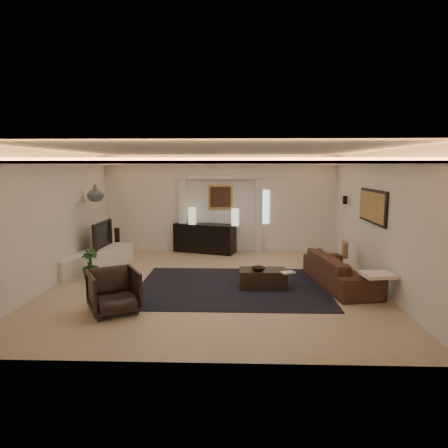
{
  "coord_description": "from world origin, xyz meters",
  "views": [
    {
      "loc": [
        0.49,
        -8.34,
        2.57
      ],
      "look_at": [
        0.2,
        0.6,
        1.25
      ],
      "focal_mm": 31.46,
      "sensor_mm": 36.0,
      "label": 1
    }
  ],
  "objects_px": {
    "console": "(205,239)",
    "sofa": "(340,271)",
    "coffee_table": "(263,278)",
    "armchair": "(114,291)"
  },
  "relations": [
    {
      "from": "console",
      "to": "coffee_table",
      "type": "relative_size",
      "value": 1.85
    },
    {
      "from": "armchair",
      "to": "coffee_table",
      "type": "bearing_deg",
      "value": -0.43
    },
    {
      "from": "coffee_table",
      "to": "armchair",
      "type": "height_order",
      "value": "armchair"
    },
    {
      "from": "sofa",
      "to": "coffee_table",
      "type": "bearing_deg",
      "value": 86.12
    },
    {
      "from": "sofa",
      "to": "coffee_table",
      "type": "distance_m",
      "value": 1.69
    },
    {
      "from": "coffee_table",
      "to": "armchair",
      "type": "distance_m",
      "value": 3.14
    },
    {
      "from": "sofa",
      "to": "armchair",
      "type": "distance_m",
      "value": 4.72
    },
    {
      "from": "console",
      "to": "sofa",
      "type": "distance_m",
      "value": 4.59
    },
    {
      "from": "console",
      "to": "sofa",
      "type": "relative_size",
      "value": 0.8
    },
    {
      "from": "coffee_table",
      "to": "armchair",
      "type": "bearing_deg",
      "value": -151.36
    }
  ]
}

